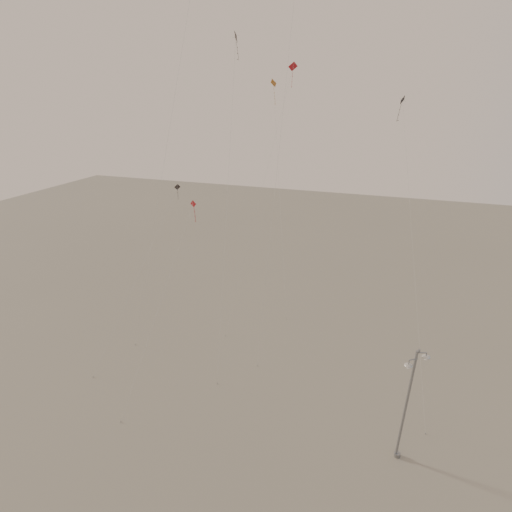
% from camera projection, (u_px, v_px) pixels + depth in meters
% --- Properties ---
extents(ground, '(160.00, 160.00, 0.00)m').
position_uv_depth(ground, '(249.00, 409.00, 32.58)').
color(ground, gray).
rests_on(ground, ground).
extents(street_lamp, '(1.50, 1.00, 9.10)m').
position_uv_depth(street_lamp, '(407.00, 403.00, 26.50)').
color(street_lamp, gray).
rests_on(street_lamp, ground).
extents(kite_0, '(6.80, 5.79, 34.09)m').
position_uv_depth(kite_0, '(181.00, 61.00, 33.27)').
color(kite_0, maroon).
rests_on(kite_0, ground).
extents(kite_1, '(2.56, 12.25, 29.09)m').
position_uv_depth(kite_1, '(232.00, 111.00, 35.64)').
color(kite_1, black).
rests_on(kite_1, ground).
extents(kite_2, '(0.94, 10.64, 39.99)m').
position_uv_depth(kite_2, '(293.00, 9.00, 33.03)').
color(kite_2, '#AB5D1C').
rests_on(kite_2, ground).
extents(kite_3, '(4.21, 7.17, 16.50)m').
position_uv_depth(kite_3, '(175.00, 261.00, 30.42)').
color(kite_3, maroon).
rests_on(kite_3, ground).
extents(kite_4, '(4.99, 10.33, 23.78)m').
position_uv_depth(kite_4, '(408.00, 185.00, 31.18)').
color(kite_4, black).
rests_on(kite_4, ground).
extents(kite_5, '(5.19, 10.60, 25.54)m').
position_uv_depth(kite_5, '(276.00, 127.00, 46.37)').
color(kite_5, '#AB5D1C').
rests_on(kite_5, ground).
extents(kite_6, '(2.30, 14.43, 15.01)m').
position_uv_depth(kite_6, '(159.00, 229.00, 41.02)').
color(kite_6, black).
rests_on(kite_6, ground).
extents(kite_7, '(3.61, 13.97, 27.14)m').
position_uv_depth(kite_7, '(281.00, 116.00, 43.30)').
color(kite_7, maroon).
rests_on(kite_7, ground).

